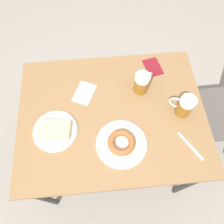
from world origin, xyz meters
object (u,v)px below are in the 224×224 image
Objects in this scene: napkin_folded at (84,93)px; passport_near_edge at (153,67)px; beer_mug_center at (185,106)px; plate_with_cake at (55,130)px; plate_with_donut at (121,143)px; beer_mug_left at (142,83)px; fork at (190,146)px.

passport_near_edge reaches higher than napkin_folded.
plate_with_cake is at bearing -85.57° from beer_mug_center.
plate_with_donut is 0.35m from beer_mug_left.
beer_mug_left reaches higher than napkin_folded.
passport_near_edge is at bearing -162.04° from beer_mug_center.
plate_with_cake is 0.67m from beer_mug_center.
passport_near_edge is (-0.50, -0.10, 0.00)m from fork.
plate_with_cake reaches higher than napkin_folded.
fork is (0.19, 0.00, -0.06)m from beer_mug_center.
napkin_folded is 0.44m from passport_near_edge.
passport_near_edge is (-0.15, 0.10, -0.06)m from beer_mug_left.
passport_near_edge is at bearing -168.48° from fork.
napkin_folded is at bearing -151.09° from plate_with_donut.
napkin_folded is (-0.16, -0.51, -0.06)m from beer_mug_center.
plate_with_donut is at bearing 73.22° from plate_with_cake.
fork is (0.36, 0.52, -0.00)m from napkin_folded.
plate_with_donut is at bearing -24.90° from beer_mug_left.
napkin_folded is at bearing -124.64° from fork.
passport_near_edge is at bearing 152.30° from plate_with_donut.
beer_mug_center reaches higher than passport_near_edge.
beer_mug_center is (0.16, 0.20, 0.00)m from beer_mug_left.
beer_mug_left reaches higher than passport_near_edge.
plate_with_donut is at bearing 28.91° from napkin_folded.
plate_with_donut is 0.52m from passport_near_edge.
beer_mug_center is 0.20m from fork.
beer_mug_left is at bearing -33.15° from passport_near_edge.
napkin_folded is at bearing 143.93° from plate_with_cake.
fork is at bearing 82.97° from plate_with_donut.
beer_mug_left is at bearing 89.40° from napkin_folded.
passport_near_edge is at bearing 146.85° from beer_mug_left.
beer_mug_center is at bearing 17.96° from passport_near_edge.
fork is at bearing 0.76° from beer_mug_center.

